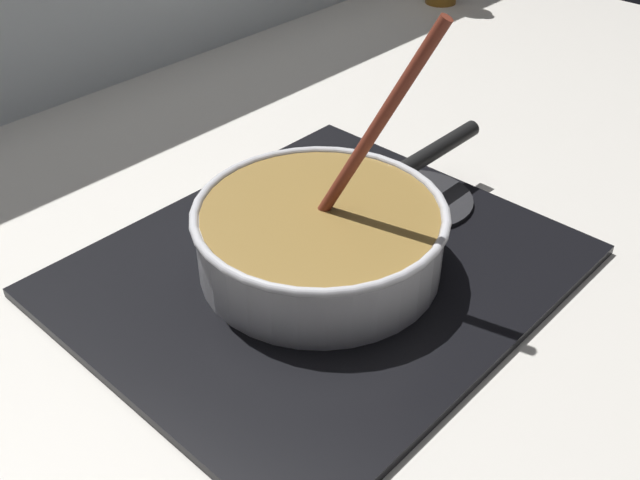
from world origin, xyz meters
TOP-DOWN VIEW (x-y plane):
  - ground at (0.00, 0.00)m, footprint 2.40×1.60m
  - hob_plate at (-0.01, 0.14)m, footprint 0.56×0.48m
  - burner_ring at (-0.01, 0.14)m, footprint 0.20×0.20m
  - spare_burner at (0.19, 0.14)m, footprint 0.15×0.15m
  - cooking_pan at (-0.01, 0.14)m, footprint 0.46×0.30m

SIDE VIEW (x-z plane):
  - ground at x=0.00m, z-range -0.04..0.00m
  - hob_plate at x=-0.01m, z-range 0.00..0.01m
  - spare_burner at x=0.19m, z-range 0.01..0.02m
  - burner_ring at x=-0.01m, z-range 0.01..0.02m
  - cooking_pan at x=-0.01m, z-range -0.10..0.21m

